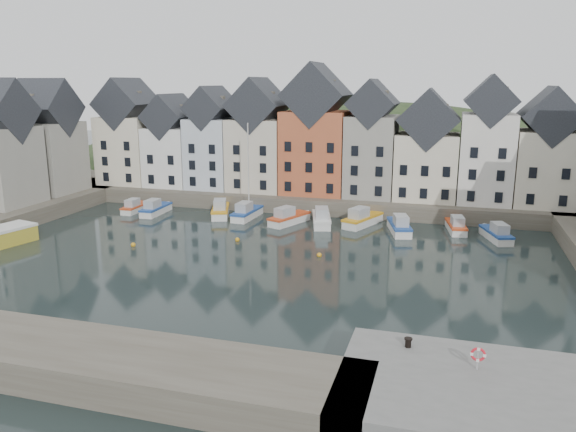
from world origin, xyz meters
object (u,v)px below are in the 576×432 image
at_px(boat_d, 247,212).
at_px(life_ring_post, 478,355).
at_px(boat_a, 135,207).
at_px(mooring_bollard, 408,342).

bearing_deg(boat_d, life_ring_post, -50.97).
distance_m(boat_a, life_ring_post, 55.97).
height_order(boat_a, life_ring_post, life_ring_post).
bearing_deg(life_ring_post, boat_d, 126.23).
xyz_separation_m(boat_d, mooring_bollard, (23.09, -35.02, 1.51)).
height_order(boat_a, boat_d, boat_d).
relative_size(boat_a, boat_d, 0.44).
bearing_deg(mooring_bollard, life_ring_post, -23.74).
xyz_separation_m(boat_a, mooring_bollard, (38.94, -34.41, 1.69)).
bearing_deg(mooring_bollard, boat_d, 123.40).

